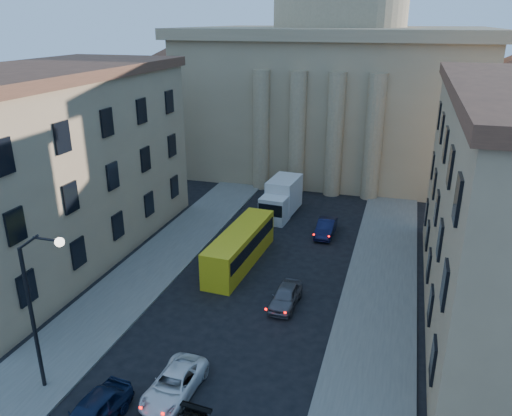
# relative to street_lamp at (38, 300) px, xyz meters

# --- Properties ---
(sidewalk_left) EXTENTS (5.00, 60.00, 0.15)m
(sidewalk_left) POSITION_rel_street_lamp_xyz_m (-1.53, 10.00, -5.21)
(sidewalk_left) COLOR #5A5852
(sidewalk_left) RESTS_ON ground
(sidewalk_right) EXTENTS (5.00, 60.00, 0.15)m
(sidewalk_right) POSITION_rel_street_lamp_xyz_m (15.47, 10.00, -5.21)
(sidewalk_right) COLOR #5A5852
(sidewalk_right) RESTS_ON ground
(church) EXTENTS (68.02, 28.76, 36.60)m
(church) POSITION_rel_street_lamp_xyz_m (6.97, 47.47, 6.59)
(church) COLOR #937B5A
(church) RESTS_ON ground
(building_left) EXTENTS (11.60, 26.60, 14.70)m
(building_left) POSITION_rel_street_lamp_xyz_m (-10.03, 14.00, 2.14)
(building_left) COLOR tan
(building_left) RESTS_ON ground
(street_lamp) EXTENTS (2.62, 0.44, 8.83)m
(street_lamp) POSITION_rel_street_lamp_xyz_m (0.00, 0.00, 0.00)
(street_lamp) COLOR black
(street_lamp) RESTS_ON ground
(car_left_near) EXTENTS (2.26, 4.68, 1.54)m
(car_left_near) POSITION_rel_street_lamp_xyz_m (3.47, -1.59, -4.52)
(car_left_near) COLOR #0D1932
(car_left_near) RESTS_ON ground
(car_left_mid) EXTENTS (2.25, 4.63, 1.27)m
(car_left_mid) POSITION_rel_street_lamp_xyz_m (6.17, 1.47, -4.65)
(car_left_mid) COLOR silver
(car_left_mid) RESTS_ON ground
(car_right_far) EXTENTS (1.73, 4.04, 1.36)m
(car_right_far) POSITION_rel_street_lamp_xyz_m (9.54, 11.39, -4.61)
(car_right_far) COLOR #515156
(car_right_far) RESTS_ON ground
(car_right_distant) EXTENTS (1.47, 4.21, 1.39)m
(car_right_distant) POSITION_rel_street_lamp_xyz_m (10.20, 23.68, -4.59)
(car_right_distant) COLOR black
(car_right_distant) RESTS_ON ground
(city_bus) EXTENTS (2.77, 9.96, 2.78)m
(city_bus) POSITION_rel_street_lamp_xyz_m (4.70, 16.32, -3.79)
(city_bus) COLOR gold
(city_bus) RESTS_ON ground
(box_truck) EXTENTS (2.91, 6.43, 3.44)m
(box_truck) POSITION_rel_street_lamp_xyz_m (5.19, 27.35, -3.66)
(box_truck) COLOR silver
(box_truck) RESTS_ON ground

